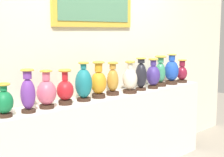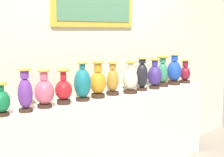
{
  "view_description": "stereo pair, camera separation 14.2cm",
  "coord_description": "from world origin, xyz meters",
  "px_view_note": "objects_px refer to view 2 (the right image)",
  "views": [
    {
      "loc": [
        -2.62,
        -2.58,
        1.65
      ],
      "look_at": [
        0.0,
        0.0,
        1.13
      ],
      "focal_mm": 54.92,
      "sensor_mm": 36.0,
      "label": 1
    },
    {
      "loc": [
        -2.52,
        -2.68,
        1.65
      ],
      "look_at": [
        0.0,
        0.0,
        1.13
      ],
      "focal_mm": 54.92,
      "sensor_mm": 36.0,
      "label": 2
    }
  ],
  "objects_px": {
    "vase_rose": "(44,92)",
    "vase_ivory": "(130,80)",
    "vase_crimson": "(63,89)",
    "vase_indigo": "(155,75)",
    "vase_emerald": "(1,101)",
    "vase_ochre": "(113,80)",
    "vase_burgundy": "(185,73)",
    "vase_jade": "(162,73)",
    "vase_amber": "(98,82)",
    "vase_violet": "(25,92)",
    "vase_sapphire": "(174,71)",
    "vase_teal": "(83,83)",
    "vase_onyx": "(142,75)"
  },
  "relations": [
    {
      "from": "vase_burgundy",
      "to": "vase_jade",
      "type": "bearing_deg",
      "value": 176.58
    },
    {
      "from": "vase_ivory",
      "to": "vase_ochre",
      "type": "bearing_deg",
      "value": 165.03
    },
    {
      "from": "vase_amber",
      "to": "vase_indigo",
      "type": "bearing_deg",
      "value": -3.03
    },
    {
      "from": "vase_amber",
      "to": "vase_ivory",
      "type": "relative_size",
      "value": 1.06
    },
    {
      "from": "vase_sapphire",
      "to": "vase_crimson",
      "type": "bearing_deg",
      "value": 179.87
    },
    {
      "from": "vase_ivory",
      "to": "vase_jade",
      "type": "relative_size",
      "value": 0.94
    },
    {
      "from": "vase_rose",
      "to": "vase_burgundy",
      "type": "height_order",
      "value": "vase_rose"
    },
    {
      "from": "vase_indigo",
      "to": "vase_onyx",
      "type": "bearing_deg",
      "value": 173.71
    },
    {
      "from": "vase_amber",
      "to": "vase_sapphire",
      "type": "relative_size",
      "value": 0.97
    },
    {
      "from": "vase_amber",
      "to": "vase_sapphire",
      "type": "height_order",
      "value": "vase_sapphire"
    },
    {
      "from": "vase_emerald",
      "to": "vase_jade",
      "type": "relative_size",
      "value": 0.72
    },
    {
      "from": "vase_crimson",
      "to": "vase_sapphire",
      "type": "height_order",
      "value": "vase_sapphire"
    },
    {
      "from": "vase_violet",
      "to": "vase_sapphire",
      "type": "height_order",
      "value": "vase_sapphire"
    },
    {
      "from": "vase_indigo",
      "to": "vase_burgundy",
      "type": "relative_size",
      "value": 1.18
    },
    {
      "from": "vase_crimson",
      "to": "vase_indigo",
      "type": "distance_m",
      "value": 1.3
    },
    {
      "from": "vase_rose",
      "to": "vase_amber",
      "type": "relative_size",
      "value": 0.9
    },
    {
      "from": "vase_emerald",
      "to": "vase_onyx",
      "type": "bearing_deg",
      "value": 0.3
    },
    {
      "from": "vase_ivory",
      "to": "vase_indigo",
      "type": "relative_size",
      "value": 0.99
    },
    {
      "from": "vase_onyx",
      "to": "vase_sapphire",
      "type": "bearing_deg",
      "value": 0.93
    },
    {
      "from": "vase_rose",
      "to": "vase_sapphire",
      "type": "relative_size",
      "value": 0.88
    },
    {
      "from": "vase_crimson",
      "to": "vase_amber",
      "type": "distance_m",
      "value": 0.44
    },
    {
      "from": "vase_crimson",
      "to": "vase_amber",
      "type": "xyz_separation_m",
      "value": [
        0.44,
        0.01,
        0.02
      ]
    },
    {
      "from": "vase_emerald",
      "to": "vase_ivory",
      "type": "relative_size",
      "value": 0.77
    },
    {
      "from": "vase_ochre",
      "to": "vase_indigo",
      "type": "distance_m",
      "value": 0.65
    },
    {
      "from": "vase_violet",
      "to": "vase_ivory",
      "type": "xyz_separation_m",
      "value": [
        1.3,
        -0.01,
        -0.02
      ]
    },
    {
      "from": "vase_onyx",
      "to": "vase_emerald",
      "type": "bearing_deg",
      "value": -179.7
    },
    {
      "from": "vase_emerald",
      "to": "vase_ivory",
      "type": "distance_m",
      "value": 1.52
    },
    {
      "from": "vase_amber",
      "to": "vase_sapphire",
      "type": "bearing_deg",
      "value": -0.58
    },
    {
      "from": "vase_onyx",
      "to": "vase_ochre",
      "type": "bearing_deg",
      "value": 176.05
    },
    {
      "from": "vase_amber",
      "to": "vase_onyx",
      "type": "height_order",
      "value": "same"
    },
    {
      "from": "vase_violet",
      "to": "vase_amber",
      "type": "relative_size",
      "value": 0.98
    },
    {
      "from": "vase_sapphire",
      "to": "vase_burgundy",
      "type": "bearing_deg",
      "value": -2.84
    },
    {
      "from": "vase_amber",
      "to": "vase_ivory",
      "type": "xyz_separation_m",
      "value": [
        0.43,
        -0.05,
        -0.01
      ]
    },
    {
      "from": "vase_teal",
      "to": "vase_burgundy",
      "type": "relative_size",
      "value": 1.26
    },
    {
      "from": "vase_ochre",
      "to": "vase_burgundy",
      "type": "height_order",
      "value": "vase_ochre"
    },
    {
      "from": "vase_crimson",
      "to": "vase_emerald",
      "type": "bearing_deg",
      "value": -177.89
    },
    {
      "from": "vase_emerald",
      "to": "vase_onyx",
      "type": "relative_size",
      "value": 0.73
    },
    {
      "from": "vase_amber",
      "to": "vase_indigo",
      "type": "distance_m",
      "value": 0.86
    },
    {
      "from": "vase_amber",
      "to": "vase_burgundy",
      "type": "relative_size",
      "value": 1.23
    },
    {
      "from": "vase_emerald",
      "to": "vase_burgundy",
      "type": "relative_size",
      "value": 0.9
    },
    {
      "from": "vase_rose",
      "to": "vase_ivory",
      "type": "height_order",
      "value": "vase_ivory"
    },
    {
      "from": "vase_crimson",
      "to": "vase_ivory",
      "type": "height_order",
      "value": "vase_ivory"
    },
    {
      "from": "vase_crimson",
      "to": "vase_sapphire",
      "type": "relative_size",
      "value": 0.86
    },
    {
      "from": "vase_emerald",
      "to": "vase_teal",
      "type": "distance_m",
      "value": 0.87
    },
    {
      "from": "vase_jade",
      "to": "vase_sapphire",
      "type": "xyz_separation_m",
      "value": [
        0.22,
        -0.02,
        -0.0
      ]
    },
    {
      "from": "vase_teal",
      "to": "vase_jade",
      "type": "xyz_separation_m",
      "value": [
        1.28,
        0.01,
        -0.0
      ]
    },
    {
      "from": "vase_emerald",
      "to": "vase_teal",
      "type": "bearing_deg",
      "value": 1.61
    },
    {
      "from": "vase_ivory",
      "to": "vase_amber",
      "type": "bearing_deg",
      "value": 173.3
    },
    {
      "from": "vase_violet",
      "to": "vase_amber",
      "type": "height_order",
      "value": "vase_amber"
    },
    {
      "from": "vase_ochre",
      "to": "vase_sapphire",
      "type": "height_order",
      "value": "vase_sapphire"
    }
  ]
}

